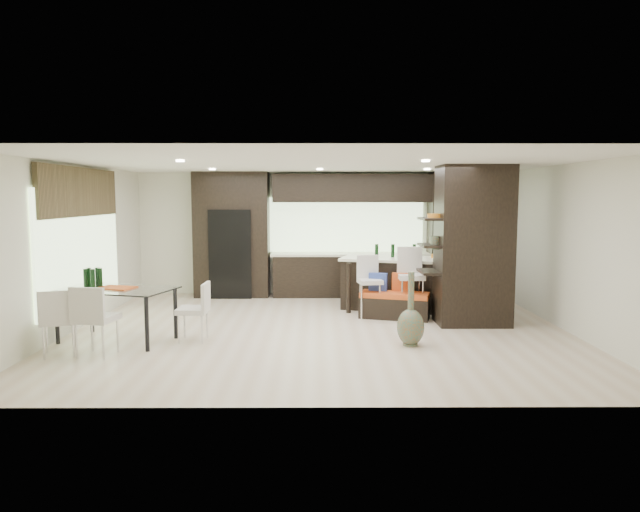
{
  "coord_description": "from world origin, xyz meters",
  "views": [
    {
      "loc": [
        -0.05,
        -9.21,
        2.18
      ],
      "look_at": [
        0.0,
        0.6,
        1.15
      ],
      "focal_mm": 32.0,
      "sensor_mm": 36.0,
      "label": 1
    }
  ],
  "objects_px": {
    "bench": "(395,305)",
    "chair_near": "(97,323)",
    "chair_end": "(193,314)",
    "stool_left": "(370,293)",
    "chair_far": "(59,325)",
    "kitchen_island": "(404,283)",
    "floor_vase": "(411,309)",
    "stool_mid": "(411,290)",
    "dining_table": "(117,315)",
    "stool_right": "(452,290)"
  },
  "relations": [
    {
      "from": "stool_mid",
      "to": "bench",
      "type": "height_order",
      "value": "stool_mid"
    },
    {
      "from": "chair_near",
      "to": "stool_mid",
      "type": "bearing_deg",
      "value": 36.65
    },
    {
      "from": "kitchen_island",
      "to": "stool_mid",
      "type": "relative_size",
      "value": 2.33
    },
    {
      "from": "stool_left",
      "to": "chair_near",
      "type": "distance_m",
      "value": 4.67
    },
    {
      "from": "chair_far",
      "to": "bench",
      "type": "bearing_deg",
      "value": 5.84
    },
    {
      "from": "kitchen_island",
      "to": "stool_right",
      "type": "relative_size",
      "value": 2.41
    },
    {
      "from": "kitchen_island",
      "to": "floor_vase",
      "type": "relative_size",
      "value": 2.2
    },
    {
      "from": "floor_vase",
      "to": "chair_far",
      "type": "xyz_separation_m",
      "value": [
        -4.9,
        -0.5,
        -0.11
      ]
    },
    {
      "from": "dining_table",
      "to": "chair_near",
      "type": "height_order",
      "value": "chair_near"
    },
    {
      "from": "stool_mid",
      "to": "floor_vase",
      "type": "height_order",
      "value": "floor_vase"
    },
    {
      "from": "bench",
      "to": "chair_near",
      "type": "height_order",
      "value": "chair_near"
    },
    {
      "from": "stool_left",
      "to": "stool_mid",
      "type": "bearing_deg",
      "value": -11.84
    },
    {
      "from": "kitchen_island",
      "to": "stool_mid",
      "type": "bearing_deg",
      "value": -74.21
    },
    {
      "from": "stool_mid",
      "to": "stool_right",
      "type": "relative_size",
      "value": 1.03
    },
    {
      "from": "bench",
      "to": "floor_vase",
      "type": "distance_m",
      "value": 1.9
    },
    {
      "from": "bench",
      "to": "chair_end",
      "type": "xyz_separation_m",
      "value": [
        -3.26,
        -1.6,
        0.17
      ]
    },
    {
      "from": "stool_left",
      "to": "chair_far",
      "type": "relative_size",
      "value": 1.05
    },
    {
      "from": "stool_mid",
      "to": "chair_near",
      "type": "bearing_deg",
      "value": -151.85
    },
    {
      "from": "chair_far",
      "to": "chair_end",
      "type": "bearing_deg",
      "value": 5.3
    },
    {
      "from": "kitchen_island",
      "to": "bench",
      "type": "xyz_separation_m",
      "value": [
        -0.3,
        -0.89,
        -0.26
      ]
    },
    {
      "from": "bench",
      "to": "kitchen_island",
      "type": "bearing_deg",
      "value": 87.95
    },
    {
      "from": "chair_end",
      "to": "chair_far",
      "type": "bearing_deg",
      "value": 116.64
    },
    {
      "from": "stool_left",
      "to": "stool_right",
      "type": "height_order",
      "value": "stool_right"
    },
    {
      "from": "floor_vase",
      "to": "kitchen_island",
      "type": "bearing_deg",
      "value": 83.44
    },
    {
      "from": "chair_end",
      "to": "dining_table",
      "type": "bearing_deg",
      "value": 91.39
    },
    {
      "from": "kitchen_island",
      "to": "chair_near",
      "type": "xyz_separation_m",
      "value": [
        -4.7,
        -3.29,
        -0.04
      ]
    },
    {
      "from": "stool_left",
      "to": "chair_end",
      "type": "xyz_separation_m",
      "value": [
        -2.83,
        -1.68,
        -0.04
      ]
    },
    {
      "from": "chair_near",
      "to": "dining_table",
      "type": "bearing_deg",
      "value": 99.16
    },
    {
      "from": "floor_vase",
      "to": "chair_far",
      "type": "bearing_deg",
      "value": -174.13
    },
    {
      "from": "stool_right",
      "to": "chair_near",
      "type": "height_order",
      "value": "stool_right"
    },
    {
      "from": "bench",
      "to": "chair_far",
      "type": "bearing_deg",
      "value": -137.83
    },
    {
      "from": "kitchen_island",
      "to": "chair_far",
      "type": "bearing_deg",
      "value": -132.13
    },
    {
      "from": "stool_right",
      "to": "chair_near",
      "type": "distance_m",
      "value": 5.96
    },
    {
      "from": "stool_right",
      "to": "dining_table",
      "type": "distance_m",
      "value": 5.68
    },
    {
      "from": "stool_left",
      "to": "bench",
      "type": "bearing_deg",
      "value": -20.32
    },
    {
      "from": "chair_near",
      "to": "chair_far",
      "type": "relative_size",
      "value": 1.06
    },
    {
      "from": "dining_table",
      "to": "chair_end",
      "type": "height_order",
      "value": "chair_end"
    },
    {
      "from": "chair_far",
      "to": "chair_end",
      "type": "relative_size",
      "value": 1.05
    },
    {
      "from": "stool_mid",
      "to": "chair_end",
      "type": "relative_size",
      "value": 1.25
    },
    {
      "from": "floor_vase",
      "to": "stool_right",
      "type": "bearing_deg",
      "value": 61.47
    },
    {
      "from": "stool_mid",
      "to": "chair_far",
      "type": "height_order",
      "value": "stool_mid"
    },
    {
      "from": "kitchen_island",
      "to": "stool_left",
      "type": "distance_m",
      "value": 1.1
    },
    {
      "from": "kitchen_island",
      "to": "floor_vase",
      "type": "height_order",
      "value": "floor_vase"
    },
    {
      "from": "kitchen_island",
      "to": "dining_table",
      "type": "bearing_deg",
      "value": -136.29
    },
    {
      "from": "bench",
      "to": "floor_vase",
      "type": "height_order",
      "value": "floor_vase"
    },
    {
      "from": "chair_near",
      "to": "floor_vase",
      "type": "bearing_deg",
      "value": 15.88
    },
    {
      "from": "bench",
      "to": "chair_end",
      "type": "height_order",
      "value": "chair_end"
    },
    {
      "from": "chair_end",
      "to": "floor_vase",
      "type": "bearing_deg",
      "value": -93.53
    },
    {
      "from": "chair_far",
      "to": "chair_near",
      "type": "bearing_deg",
      "value": -21.35
    },
    {
      "from": "kitchen_island",
      "to": "stool_right",
      "type": "distance_m",
      "value": 1.11
    }
  ]
}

